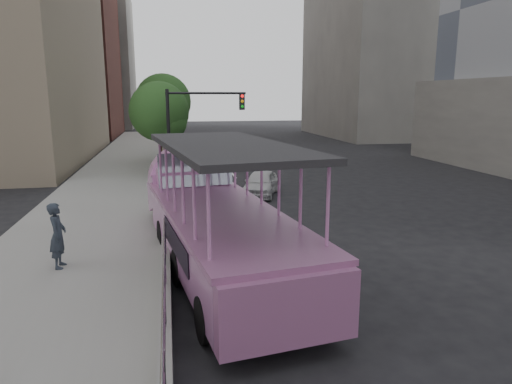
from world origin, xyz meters
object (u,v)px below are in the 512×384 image
(car, at_px, (261,183))
(parking_sign, at_px, (169,168))
(duck_boat, at_px, (213,218))
(street_tree_far, at_px, (165,104))
(street_tree_near, at_px, (161,114))
(pedestrian_near, at_px, (58,235))
(traffic_signal, at_px, (191,122))

(car, bearing_deg, parking_sign, -149.45)
(duck_boat, relative_size, car, 3.16)
(parking_sign, bearing_deg, car, 9.65)
(duck_boat, distance_m, street_tree_far, 21.31)
(parking_sign, distance_m, street_tree_near, 7.15)
(duck_boat, height_order, pedestrian_near, duck_boat)
(parking_sign, bearing_deg, street_tree_far, 90.76)
(parking_sign, height_order, street_tree_near, street_tree_near)
(pedestrian_near, distance_m, traffic_signal, 12.88)
(parking_sign, relative_size, street_tree_near, 0.44)
(duck_boat, bearing_deg, car, 70.17)
(car, distance_m, traffic_signal, 5.04)
(duck_boat, distance_m, street_tree_near, 15.34)
(street_tree_near, bearing_deg, duck_boat, -84.14)
(duck_boat, bearing_deg, parking_sign, 98.10)
(duck_boat, height_order, street_tree_near, street_tree_near)
(car, bearing_deg, pedestrian_near, -107.60)
(car, xyz_separation_m, pedestrian_near, (-7.43, -9.34, 0.58))
(car, distance_m, pedestrian_near, 11.95)
(parking_sign, distance_m, street_tree_far, 13.08)
(duck_boat, distance_m, car, 9.62)
(car, height_order, pedestrian_near, pedestrian_near)
(car, xyz_separation_m, street_tree_near, (-4.80, 6.04, 3.21))
(parking_sign, height_order, traffic_signal, traffic_signal)
(parking_sign, xyz_separation_m, traffic_signal, (1.23, 3.37, 1.89))
(pedestrian_near, xyz_separation_m, parking_sign, (3.00, 8.59, 0.42))
(car, distance_m, street_tree_near, 8.36)
(street_tree_near, distance_m, street_tree_far, 6.02)
(traffic_signal, bearing_deg, pedestrian_near, -109.47)
(traffic_signal, bearing_deg, duck_boat, -90.25)
(car, bearing_deg, street_tree_far, 131.82)
(parking_sign, distance_m, traffic_signal, 4.05)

